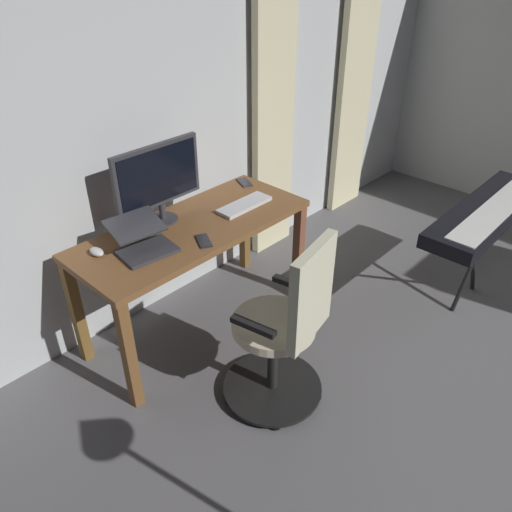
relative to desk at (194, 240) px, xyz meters
name	(u,v)px	position (x,y,z in m)	size (l,w,h in m)	color
back_room_partition	(224,95)	(-0.71, -0.45, 0.65)	(5.05, 0.10, 2.58)	silver
curtain_left_panel	(356,76)	(-2.15, -0.34, 0.55)	(0.44, 0.06, 2.38)	beige
curtain_right_panel	(274,102)	(-1.10, -0.34, 0.55)	(0.40, 0.06, 2.38)	beige
desk	(194,240)	(0.00, 0.00, 0.00)	(1.47, 0.60, 0.75)	brown
office_chair	(285,333)	(0.11, 0.82, -0.17)	(0.56, 0.56, 1.04)	black
computer_monitor	(158,178)	(0.08, -0.18, 0.38)	(0.58, 0.18, 0.47)	#333338
computer_keyboard	(244,205)	(-0.38, 0.05, 0.12)	(0.38, 0.13, 0.02)	silver
laptop	(143,241)	(0.36, 0.01, 0.16)	(0.33, 0.35, 0.16)	#333338
computer_mouse	(97,252)	(0.57, -0.13, 0.12)	(0.06, 0.10, 0.04)	white
cell_phone_by_monitor	(244,182)	(-0.64, -0.20, 0.11)	(0.07, 0.14, 0.01)	#333338
cell_phone_face_up	(204,241)	(0.08, 0.19, 0.11)	(0.07, 0.14, 0.01)	#232328
piano_keyboard	(487,214)	(-1.46, 1.18, 0.05)	(1.26, 0.33, 0.76)	black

